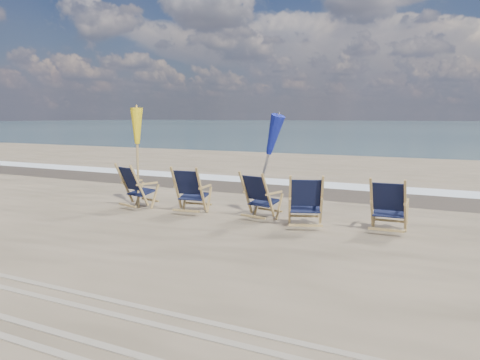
{
  "coord_description": "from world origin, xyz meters",
  "views": [
    {
      "loc": [
        4.27,
        -6.29,
        2.2
      ],
      "look_at": [
        0.0,
        2.2,
        0.9
      ],
      "focal_mm": 35.0,
      "sensor_mm": 36.0,
      "label": 1
    }
  ],
  "objects_px": {
    "beach_chair_3": "(322,202)",
    "beach_chair_4": "(405,207)",
    "beach_chair_0": "(139,188)",
    "beach_chair_1": "(201,191)",
    "beach_chair_2": "(268,198)",
    "umbrella_yellow": "(137,132)",
    "umbrella_blue": "(264,136)"
  },
  "relations": [
    {
      "from": "beach_chair_3",
      "to": "beach_chair_1",
      "type": "bearing_deg",
      "value": -23.01
    },
    {
      "from": "beach_chair_0",
      "to": "beach_chair_2",
      "type": "xyz_separation_m",
      "value": [
        3.16,
        0.24,
        -0.02
      ]
    },
    {
      "from": "umbrella_yellow",
      "to": "beach_chair_4",
      "type": "bearing_deg",
      "value": 0.5
    },
    {
      "from": "beach_chair_1",
      "to": "umbrella_yellow",
      "type": "height_order",
      "value": "umbrella_yellow"
    },
    {
      "from": "beach_chair_0",
      "to": "beach_chair_1",
      "type": "bearing_deg",
      "value": -156.75
    },
    {
      "from": "beach_chair_0",
      "to": "umbrella_yellow",
      "type": "distance_m",
      "value": 1.35
    },
    {
      "from": "beach_chair_4",
      "to": "beach_chair_0",
      "type": "bearing_deg",
      "value": 1.57
    },
    {
      "from": "beach_chair_1",
      "to": "beach_chair_3",
      "type": "distance_m",
      "value": 2.79
    },
    {
      "from": "beach_chair_4",
      "to": "umbrella_blue",
      "type": "height_order",
      "value": "umbrella_blue"
    },
    {
      "from": "beach_chair_1",
      "to": "umbrella_blue",
      "type": "bearing_deg",
      "value": -170.38
    },
    {
      "from": "beach_chair_3",
      "to": "beach_chair_4",
      "type": "distance_m",
      "value": 1.53
    },
    {
      "from": "beach_chair_1",
      "to": "umbrella_yellow",
      "type": "xyz_separation_m",
      "value": [
        -1.83,
        0.1,
        1.29
      ]
    },
    {
      "from": "umbrella_yellow",
      "to": "umbrella_blue",
      "type": "bearing_deg",
      "value": 5.3
    },
    {
      "from": "umbrella_yellow",
      "to": "umbrella_blue",
      "type": "xyz_separation_m",
      "value": [
        3.18,
        0.29,
        -0.05
      ]
    },
    {
      "from": "umbrella_yellow",
      "to": "beach_chair_1",
      "type": "bearing_deg",
      "value": -3.05
    },
    {
      "from": "beach_chair_2",
      "to": "beach_chair_4",
      "type": "height_order",
      "value": "beach_chair_4"
    },
    {
      "from": "beach_chair_2",
      "to": "umbrella_blue",
      "type": "relative_size",
      "value": 0.45
    },
    {
      "from": "beach_chair_1",
      "to": "umbrella_blue",
      "type": "height_order",
      "value": "umbrella_blue"
    },
    {
      "from": "beach_chair_2",
      "to": "umbrella_yellow",
      "type": "xyz_separation_m",
      "value": [
        -3.43,
        0.06,
        1.31
      ]
    },
    {
      "from": "beach_chair_1",
      "to": "umbrella_blue",
      "type": "distance_m",
      "value": 1.87
    },
    {
      "from": "beach_chair_1",
      "to": "beach_chair_4",
      "type": "relative_size",
      "value": 1.02
    },
    {
      "from": "beach_chair_2",
      "to": "beach_chair_3",
      "type": "height_order",
      "value": "beach_chair_3"
    },
    {
      "from": "beach_chair_1",
      "to": "umbrella_blue",
      "type": "xyz_separation_m",
      "value": [
        1.35,
        0.39,
        1.24
      ]
    },
    {
      "from": "beach_chair_1",
      "to": "beach_chair_2",
      "type": "bearing_deg",
      "value": 174.9
    },
    {
      "from": "beach_chair_2",
      "to": "beach_chair_4",
      "type": "distance_m",
      "value": 2.69
    },
    {
      "from": "beach_chair_3",
      "to": "beach_chair_4",
      "type": "xyz_separation_m",
      "value": [
        1.51,
        0.24,
        -0.01
      ]
    },
    {
      "from": "beach_chair_0",
      "to": "beach_chair_3",
      "type": "bearing_deg",
      "value": -162.57
    },
    {
      "from": "beach_chair_0",
      "to": "umbrella_blue",
      "type": "height_order",
      "value": "umbrella_blue"
    },
    {
      "from": "beach_chair_0",
      "to": "beach_chair_3",
      "type": "xyz_separation_m",
      "value": [
        4.34,
        0.11,
        -0.0
      ]
    },
    {
      "from": "beach_chair_1",
      "to": "beach_chair_2",
      "type": "xyz_separation_m",
      "value": [
        1.61,
        0.04,
        -0.02
      ]
    },
    {
      "from": "beach_chair_4",
      "to": "umbrella_blue",
      "type": "xyz_separation_m",
      "value": [
        -2.94,
        0.24,
        1.25
      ]
    },
    {
      "from": "beach_chair_1",
      "to": "beach_chair_3",
      "type": "bearing_deg",
      "value": 171.7
    }
  ]
}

